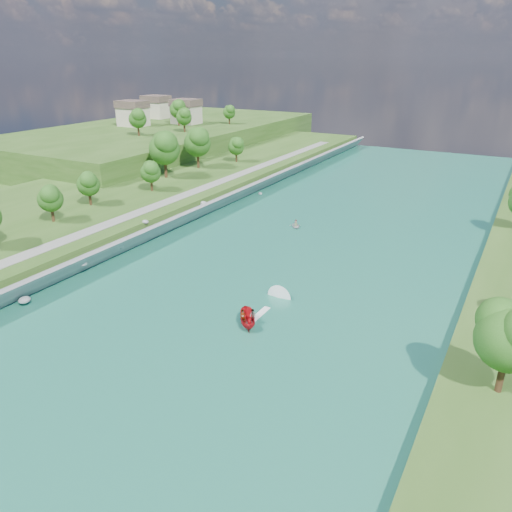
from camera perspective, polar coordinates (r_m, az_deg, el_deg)
The scene contains 10 objects.
ground at distance 63.46m, azimuth -5.55°, elevation -8.01°, with size 260.00×260.00×0.00m, color #2D5119.
river_water at distance 78.85m, azimuth 2.65°, elevation -1.64°, with size 55.00×240.00×0.10m, color #1A6250.
berm_west at distance 108.64m, azimuth -21.70°, elevation 4.44°, with size 45.00×240.00×3.50m, color #2D5119.
ridge_west at distance 182.69m, azimuth -10.36°, elevation 13.10°, with size 60.00×120.00×9.00m, color #2D5119.
riprap_bank at distance 91.21m, azimuth -12.26°, elevation 2.39°, with size 4.02×236.00×4.15m.
riverside_path at distance 95.59m, azimuth -15.05°, elevation 4.14°, with size 3.00×200.00×0.10m, color gray.
ridge_houses at distance 189.33m, azimuth -11.08°, elevation 16.05°, with size 29.50×29.50×8.40m.
trees_ridge at distance 169.83m, azimuth -9.01°, elevation 15.66°, with size 18.19×41.70×10.28m.
motorboat at distance 63.66m, azimuth -0.50°, elevation -6.84°, with size 4.16×19.23×2.21m.
raft at distance 98.66m, azimuth 4.56°, elevation 3.51°, with size 3.55×3.84×1.58m.
Camera 1 is at (31.89, -44.84, 31.61)m, focal length 35.00 mm.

